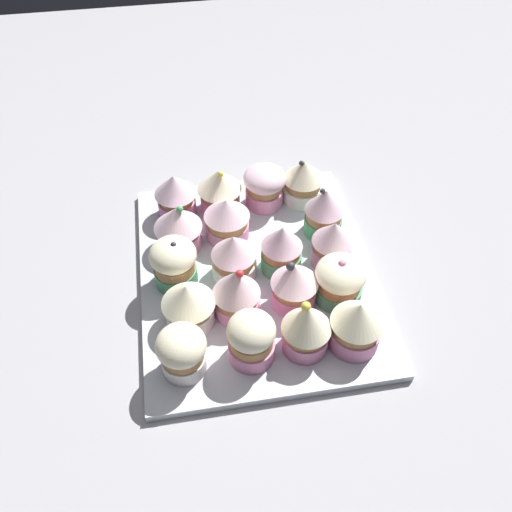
# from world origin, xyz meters

# --- Properties ---
(ground_plane) EXTENTS (1.80, 1.80, 0.03)m
(ground_plane) POSITION_xyz_m (0.00, 0.00, -0.01)
(ground_plane) COLOR #9E9EA3
(baking_tray) EXTENTS (0.31, 0.38, 0.01)m
(baking_tray) POSITION_xyz_m (0.00, 0.00, 0.01)
(baking_tray) COLOR silver
(baking_tray) RESTS_ON ground_plane
(cupcake_0) EXTENTS (0.06, 0.06, 0.07)m
(cupcake_0) POSITION_xyz_m (-0.11, -0.13, 0.05)
(cupcake_0) COLOR white
(cupcake_0) RESTS_ON baking_tray
(cupcake_1) EXTENTS (0.06, 0.06, 0.07)m
(cupcake_1) POSITION_xyz_m (-0.03, -0.13, 0.05)
(cupcake_1) COLOR pink
(cupcake_1) RESTS_ON baking_tray
(cupcake_2) EXTENTS (0.06, 0.06, 0.08)m
(cupcake_2) POSITION_xyz_m (0.04, -0.13, 0.05)
(cupcake_2) COLOR pink
(cupcake_2) RESTS_ON baking_tray
(cupcake_3) EXTENTS (0.06, 0.06, 0.08)m
(cupcake_3) POSITION_xyz_m (0.10, -0.13, 0.05)
(cupcake_3) COLOR pink
(cupcake_3) RESTS_ON baking_tray
(cupcake_4) EXTENTS (0.07, 0.07, 0.07)m
(cupcake_4) POSITION_xyz_m (-0.09, -0.07, 0.05)
(cupcake_4) COLOR white
(cupcake_4) RESTS_ON baking_tray
(cupcake_5) EXTENTS (0.06, 0.06, 0.08)m
(cupcake_5) POSITION_xyz_m (-0.03, -0.06, 0.05)
(cupcake_5) COLOR pink
(cupcake_5) RESTS_ON baking_tray
(cupcake_6) EXTENTS (0.06, 0.06, 0.07)m
(cupcake_6) POSITION_xyz_m (0.04, -0.06, 0.05)
(cupcake_6) COLOR pink
(cupcake_6) RESTS_ON baking_tray
(cupcake_7) EXTENTS (0.06, 0.06, 0.07)m
(cupcake_7) POSITION_xyz_m (0.10, -0.06, 0.05)
(cupcake_7) COLOR #4C9E6B
(cupcake_7) RESTS_ON baking_tray
(cupcake_8) EXTENTS (0.06, 0.06, 0.07)m
(cupcake_8) POSITION_xyz_m (-0.11, -0.00, 0.05)
(cupcake_8) COLOR #4C9E6B
(cupcake_8) RESTS_ON baking_tray
(cupcake_9) EXTENTS (0.06, 0.06, 0.07)m
(cupcake_9) POSITION_xyz_m (-0.03, -0.00, 0.05)
(cupcake_9) COLOR white
(cupcake_9) RESTS_ON baking_tray
(cupcake_10) EXTENTS (0.06, 0.06, 0.08)m
(cupcake_10) POSITION_xyz_m (0.03, -0.00, 0.05)
(cupcake_10) COLOR #4C9E6B
(cupcake_10) RESTS_ON baking_tray
(cupcake_11) EXTENTS (0.06, 0.06, 0.07)m
(cupcake_11) POSITION_xyz_m (0.10, 0.00, 0.05)
(cupcake_11) COLOR pink
(cupcake_11) RESTS_ON baking_tray
(cupcake_12) EXTENTS (0.07, 0.07, 0.07)m
(cupcake_12) POSITION_xyz_m (-0.10, 0.06, 0.05)
(cupcake_12) COLOR pink
(cupcake_12) RESTS_ON baking_tray
(cupcake_13) EXTENTS (0.06, 0.06, 0.07)m
(cupcake_13) POSITION_xyz_m (-0.03, 0.07, 0.05)
(cupcake_13) COLOR pink
(cupcake_13) RESTS_ON baking_tray
(cupcake_14) EXTENTS (0.06, 0.06, 0.08)m
(cupcake_14) POSITION_xyz_m (0.11, 0.06, 0.05)
(cupcake_14) COLOR #4C9E6B
(cupcake_14) RESTS_ON baking_tray
(cupcake_15) EXTENTS (0.06, 0.06, 0.07)m
(cupcake_15) POSITION_xyz_m (-0.10, 0.13, 0.05)
(cupcake_15) COLOR pink
(cupcake_15) RESTS_ON baking_tray
(cupcake_16) EXTENTS (0.06, 0.06, 0.07)m
(cupcake_16) POSITION_xyz_m (-0.03, 0.13, 0.05)
(cupcake_16) COLOR pink
(cupcake_16) RESTS_ON baking_tray
(cupcake_17) EXTENTS (0.06, 0.06, 0.07)m
(cupcake_17) POSITION_xyz_m (0.04, 0.13, 0.05)
(cupcake_17) COLOR pink
(cupcake_17) RESTS_ON baking_tray
(cupcake_18) EXTENTS (0.06, 0.06, 0.07)m
(cupcake_18) POSITION_xyz_m (0.09, 0.13, 0.05)
(cupcake_18) COLOR white
(cupcake_18) RESTS_ON baking_tray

